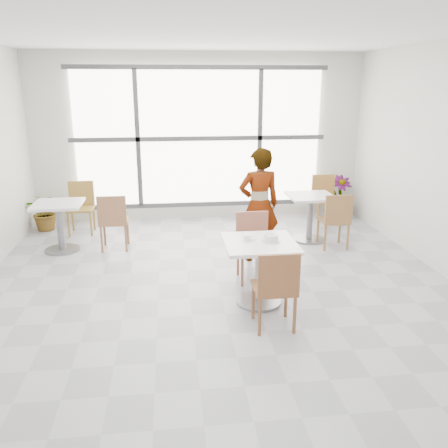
{
  "coord_description": "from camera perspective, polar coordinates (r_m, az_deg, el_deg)",
  "views": [
    {
      "loc": [
        -0.57,
        -5.09,
        2.45
      ],
      "look_at": [
        0.0,
        -0.3,
        1.0
      ],
      "focal_mm": 37.53,
      "sensor_mm": 36.0,
      "label": 1
    }
  ],
  "objects": [
    {
      "name": "bg_chair_left_near",
      "position": [
        7.24,
        -13.35,
        0.65
      ],
      "size": [
        0.42,
        0.42,
        0.87
      ],
      "rotation": [
        0.0,
        0.0,
        3.14
      ],
      "color": "#8D5E3D",
      "rests_on": "ground"
    },
    {
      "name": "floor",
      "position": [
        5.68,
        -0.36,
        -8.83
      ],
      "size": [
        7.0,
        7.0,
        0.0
      ],
      "primitive_type": "plane",
      "color": "#9E9EA5",
      "rests_on": "ground"
    },
    {
      "name": "person",
      "position": [
        6.6,
        4.28,
        2.3
      ],
      "size": [
        0.63,
        0.45,
        1.62
      ],
      "primitive_type": "imported",
      "rotation": [
        0.0,
        0.0,
        3.26
      ],
      "color": "black",
      "rests_on": "ground"
    },
    {
      "name": "bg_table_right",
      "position": [
        7.63,
        10.45,
        1.55
      ],
      "size": [
        0.7,
        0.7,
        0.75
      ],
      "color": "white",
      "rests_on": "ground"
    },
    {
      "name": "wall_front",
      "position": [
        1.94,
        11.56,
        -13.05
      ],
      "size": [
        6.0,
        0.0,
        6.0
      ],
      "primitive_type": "plane",
      "rotation": [
        -1.57,
        0.0,
        0.0
      ],
      "color": "silver",
      "rests_on": "ground"
    },
    {
      "name": "ceiling",
      "position": [
        5.15,
        -0.43,
        22.86
      ],
      "size": [
        7.0,
        7.0,
        0.0
      ],
      "primitive_type": "plane",
      "rotation": [
        3.14,
        0.0,
        0.0
      ],
      "color": "white",
      "rests_on": "ground"
    },
    {
      "name": "window",
      "position": [
        8.6,
        -3.0,
        10.38
      ],
      "size": [
        4.6,
        0.07,
        2.52
      ],
      "color": "white",
      "rests_on": "ground"
    },
    {
      "name": "chair_far",
      "position": [
        6.04,
        3.56,
        -2.12
      ],
      "size": [
        0.42,
        0.42,
        0.87
      ],
      "color": "#9D5D48",
      "rests_on": "ground"
    },
    {
      "name": "plant_left",
      "position": [
        8.65,
        -20.83,
        1.42
      ],
      "size": [
        0.71,
        0.66,
        0.65
      ],
      "primitive_type": "imported",
      "rotation": [
        0.0,
        0.0,
        -0.3
      ],
      "color": "#4C7138",
      "rests_on": "ground"
    },
    {
      "name": "bg_chair_left_far",
      "position": [
        8.28,
        -17.02,
        2.38
      ],
      "size": [
        0.42,
        0.42,
        0.87
      ],
      "color": "olive",
      "rests_on": "ground"
    },
    {
      "name": "plant_right",
      "position": [
        9.11,
        13.81,
        3.24
      ],
      "size": [
        0.47,
        0.47,
        0.79
      ],
      "primitive_type": "imported",
      "rotation": [
        0.0,
        0.0,
        0.06
      ],
      "color": "#547A3A",
      "rests_on": "ground"
    },
    {
      "name": "bg_chair_right_far",
      "position": [
        8.68,
        12.14,
        3.38
      ],
      "size": [
        0.42,
        0.42,
        0.87
      ],
      "color": "olive",
      "rests_on": "ground"
    },
    {
      "name": "wall_back",
      "position": [
        8.66,
        -3.03,
        10.42
      ],
      "size": [
        6.0,
        0.0,
        6.0
      ],
      "primitive_type": "plane",
      "rotation": [
        1.57,
        0.0,
        0.0
      ],
      "color": "silver",
      "rests_on": "ground"
    },
    {
      "name": "bg_table_left",
      "position": [
        7.44,
        -19.42,
        0.47
      ],
      "size": [
        0.7,
        0.7,
        0.75
      ],
      "color": "silver",
      "rests_on": "ground"
    },
    {
      "name": "main_table",
      "position": [
        5.34,
        4.35,
        -4.48
      ],
      "size": [
        0.8,
        0.8,
        0.75
      ],
      "color": "white",
      "rests_on": "ground"
    },
    {
      "name": "coffee_cup",
      "position": [
        5.28,
        2.83,
        -1.74
      ],
      "size": [
        0.16,
        0.13,
        0.07
      ],
      "color": "white",
      "rests_on": "main_table"
    },
    {
      "name": "bg_chair_right_near",
      "position": [
        7.31,
        13.45,
        0.8
      ],
      "size": [
        0.42,
        0.42,
        0.87
      ],
      "rotation": [
        0.0,
        0.0,
        3.14
      ],
      "color": "olive",
      "rests_on": "ground"
    },
    {
      "name": "oatmeal_bowl",
      "position": [
        5.27,
        5.77,
        -1.69
      ],
      "size": [
        0.21,
        0.21,
        0.09
      ],
      "color": "silver",
      "rests_on": "main_table"
    },
    {
      "name": "chair_near",
      "position": [
        4.79,
        6.35,
        -7.41
      ],
      "size": [
        0.42,
        0.42,
        0.87
      ],
      "rotation": [
        0.0,
        0.0,
        3.14
      ],
      "color": "brown",
      "rests_on": "ground"
    }
  ]
}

